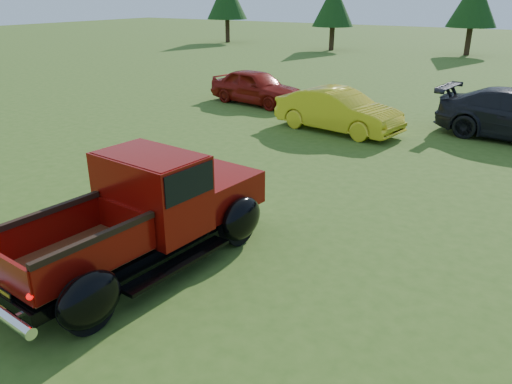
% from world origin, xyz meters
% --- Properties ---
extents(ground, '(120.00, 120.00, 0.00)m').
position_xyz_m(ground, '(0.00, 0.00, 0.00)').
color(ground, '#355317').
rests_on(ground, ground).
extents(tree_west, '(2.94, 2.94, 4.60)m').
position_xyz_m(tree_west, '(-12.00, 29.00, 3.11)').
color(tree_west, '#332114').
rests_on(tree_west, ground).
extents(tree_mid_left, '(3.20, 3.20, 5.00)m').
position_xyz_m(tree_mid_left, '(-3.00, 31.00, 3.38)').
color(tree_mid_left, '#332114').
rests_on(tree_mid_left, ground).
extents(pickup_truck, '(2.47, 4.71, 1.70)m').
position_xyz_m(pickup_truck, '(-1.52, -0.71, 0.81)').
color(pickup_truck, black).
rests_on(pickup_truck, ground).
extents(show_car_red, '(3.91, 2.03, 1.27)m').
position_xyz_m(show_car_red, '(-6.50, 10.08, 0.63)').
color(show_car_red, maroon).
rests_on(show_car_red, ground).
extents(show_car_yellow, '(4.01, 1.89, 1.27)m').
position_xyz_m(show_car_yellow, '(-2.24, 7.98, 0.64)').
color(show_car_yellow, gold).
rests_on(show_car_yellow, ground).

